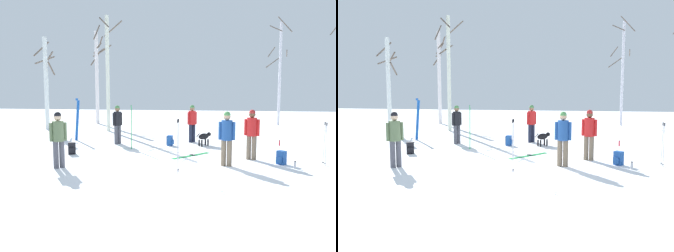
% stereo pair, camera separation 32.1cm
% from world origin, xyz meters
% --- Properties ---
extents(ground_plane, '(60.00, 60.00, 0.00)m').
position_xyz_m(ground_plane, '(0.00, 0.00, 0.00)').
color(ground_plane, white).
extents(person_0, '(0.41, 0.39, 1.72)m').
position_xyz_m(person_0, '(0.23, 4.87, 0.98)').
color(person_0, '#1E2338').
rests_on(person_0, ground_plane).
extents(person_1, '(0.52, 0.34, 1.72)m').
position_xyz_m(person_1, '(1.71, 0.19, 0.98)').
color(person_1, '#72604C').
rests_on(person_1, ground_plane).
extents(person_2, '(0.51, 0.34, 1.72)m').
position_xyz_m(person_2, '(2.57, 1.31, 0.98)').
color(person_2, '#72604C').
rests_on(person_2, ground_plane).
extents(person_3, '(0.34, 0.45, 1.72)m').
position_xyz_m(person_3, '(-2.99, 3.88, 0.98)').
color(person_3, '#4C4C56').
rests_on(person_3, ground_plane).
extents(person_4, '(0.42, 0.37, 1.72)m').
position_xyz_m(person_4, '(-3.34, -0.86, 0.98)').
color(person_4, '#4C4C56').
rests_on(person_4, ground_plane).
extents(dog, '(0.61, 0.72, 0.57)m').
position_xyz_m(dog, '(0.84, 3.96, 0.39)').
color(dog, black).
rests_on(dog, ground_plane).
extents(ski_pair_planted_0, '(0.04, 0.23, 1.78)m').
position_xyz_m(ski_pair_planted_0, '(-2.06, 2.77, 0.88)').
color(ski_pair_planted_0, green).
rests_on(ski_pair_planted_0, ground_plane).
extents(ski_pair_planted_1, '(0.28, 0.04, 2.00)m').
position_xyz_m(ski_pair_planted_1, '(-5.23, 4.66, 1.00)').
color(ski_pair_planted_1, blue).
rests_on(ski_pair_planted_1, ground_plane).
extents(ski_pair_lying_0, '(1.29, 1.51, 0.05)m').
position_xyz_m(ski_pair_lying_0, '(0.49, 1.65, 0.01)').
color(ski_pair_lying_0, green).
rests_on(ski_pair_lying_0, ground_plane).
extents(ski_poles_0, '(0.07, 0.27, 1.37)m').
position_xyz_m(ski_poles_0, '(4.77, 0.79, 0.73)').
color(ski_poles_0, '#B2B2BC').
rests_on(ski_poles_0, ground_plane).
extents(ski_poles_1, '(0.07, 0.28, 1.55)m').
position_xyz_m(ski_poles_1, '(0.32, -0.89, 0.82)').
color(ski_poles_1, '#B2B2BC').
rests_on(ski_poles_1, ground_plane).
extents(backpack_0, '(0.31, 0.29, 0.44)m').
position_xyz_m(backpack_0, '(-0.62, 3.79, 0.21)').
color(backpack_0, '#1E4C99').
rests_on(backpack_0, ground_plane).
extents(backpack_1, '(0.34, 0.35, 0.44)m').
position_xyz_m(backpack_1, '(3.45, 0.71, 0.21)').
color(backpack_1, '#1E4C99').
rests_on(backpack_1, ground_plane).
extents(backpack_2, '(0.32, 0.34, 0.44)m').
position_xyz_m(backpack_2, '(-3.94, 1.28, 0.21)').
color(backpack_2, black).
rests_on(backpack_2, ground_plane).
extents(water_bottle_0, '(0.06, 0.06, 0.25)m').
position_xyz_m(water_bottle_0, '(4.03, 4.49, 0.12)').
color(water_bottle_0, red).
rests_on(water_bottle_0, ground_plane).
extents(water_bottle_1, '(0.08, 0.08, 0.24)m').
position_xyz_m(water_bottle_1, '(3.76, 0.17, 0.11)').
color(water_bottle_1, silver).
rests_on(water_bottle_1, ground_plane).
extents(birch_tree_0, '(1.29, 1.25, 5.62)m').
position_xyz_m(birch_tree_0, '(-9.12, 8.89, 2.95)').
color(birch_tree_0, silver).
rests_on(birch_tree_0, ground_plane).
extents(birch_tree_1, '(1.03, 0.66, 6.58)m').
position_xyz_m(birch_tree_1, '(-7.31, 12.70, 3.42)').
color(birch_tree_1, silver).
rests_on(birch_tree_1, ground_plane).
extents(birch_tree_2, '(1.47, 1.47, 6.63)m').
position_xyz_m(birch_tree_2, '(-5.01, 8.39, 3.53)').
color(birch_tree_2, silver).
rests_on(birch_tree_2, ground_plane).
extents(birch_tree_3, '(1.62, 1.72, 7.20)m').
position_xyz_m(birch_tree_3, '(5.43, 13.48, 3.69)').
color(birch_tree_3, silver).
rests_on(birch_tree_3, ground_plane).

